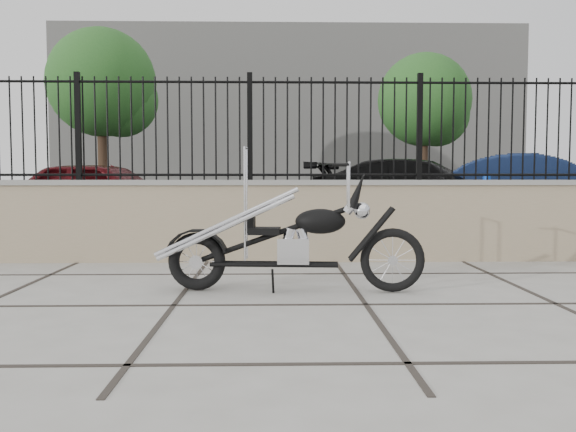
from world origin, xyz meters
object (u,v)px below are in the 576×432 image
at_px(car_red, 103,195).
at_px(car_black, 421,191).
at_px(chopper_motorcycle, 289,218).
at_px(car_blue, 540,190).

relative_size(car_red, car_black, 0.81).
bearing_deg(car_black, chopper_motorcycle, -179.01).
relative_size(chopper_motorcycle, car_blue, 0.49).
distance_m(car_red, car_black, 6.40).
relative_size(chopper_motorcycle, car_red, 0.56).
distance_m(chopper_motorcycle, car_black, 8.00).
bearing_deg(chopper_motorcycle, car_red, 122.83).
bearing_deg(car_red, car_blue, -71.77).
relative_size(car_black, car_blue, 1.07).
bearing_deg(car_red, car_black, -65.90).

